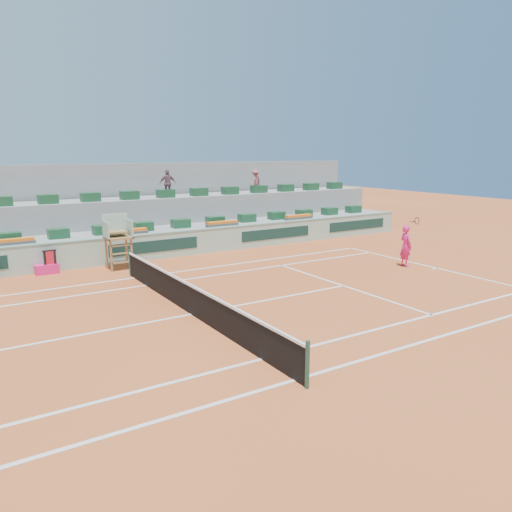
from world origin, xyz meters
name	(u,v)px	position (x,y,z in m)	size (l,w,h in m)	color
ground	(191,314)	(0.00, 0.00, 0.00)	(90.00, 90.00, 0.00)	#AB4A21
seating_tier_lower	(99,244)	(0.00, 10.70, 0.60)	(36.00, 4.00, 1.20)	gray
seating_tier_upper	(89,226)	(0.00, 12.30, 1.30)	(36.00, 2.40, 2.60)	gray
stadium_back_wall	(81,205)	(0.00, 13.90, 2.20)	(36.00, 0.40, 4.40)	gray
player_bag	(47,269)	(-2.88, 8.11, 0.21)	(0.95, 0.42, 0.42)	#F01F78
spectator_mid	(168,183)	(4.18, 11.77, 3.35)	(0.88, 0.37, 1.50)	#724C59
spectator_right	(255,181)	(9.83, 11.82, 3.30)	(0.90, 0.52, 1.40)	#A15055
court_lines	(191,314)	(0.00, 0.00, 0.01)	(23.89, 11.09, 0.01)	silver
tennis_net	(191,299)	(0.00, 0.00, 0.53)	(0.10, 11.97, 1.10)	black
advertising_hoarding	(112,250)	(0.02, 8.50, 0.63)	(36.00, 0.34, 1.26)	#9BC3AC
umpire_chair	(117,234)	(0.00, 7.50, 1.54)	(1.10, 0.90, 2.40)	olive
seat_row_lower	(103,230)	(0.00, 9.80, 1.42)	(32.90, 0.60, 0.44)	#184827
seat_row_upper	(90,197)	(0.00, 11.70, 2.82)	(32.90, 0.60, 0.44)	#184827
flower_planters	(74,237)	(-1.50, 9.00, 1.33)	(26.80, 0.36, 0.28)	#4F4F4F
towel_rack	(50,260)	(-2.74, 8.02, 0.60)	(0.55, 0.09, 1.03)	black
tennis_player	(406,246)	(11.00, 1.06, 0.93)	(0.58, 0.94, 2.28)	#F01F78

